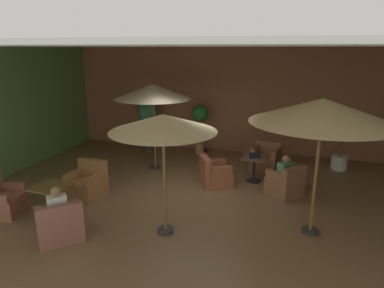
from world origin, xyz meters
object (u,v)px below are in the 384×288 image
(potted_tree_left_corner, at_px, (200,121))
(iced_drink_cup, at_px, (253,154))
(patron_blue_shirt, at_px, (285,169))
(patron_by_window, at_px, (57,205))
(armchair_front_right_south, at_px, (87,184))
(potted_tree_mid_right, at_px, (342,136))
(armchair_front_right_east, at_px, (60,225))
(patio_umbrella_center_beige, at_px, (153,92))
(armchair_front_left_south, at_px, (286,184))
(armchair_front_right_north, at_px, (2,201))
(open_laptop, at_px, (254,157))
(potted_tree_mid_left, at_px, (148,117))
(cafe_table_front_right, at_px, (51,193))
(cafe_table_front_left, at_px, (254,164))
(patio_umbrella_tall_red, at_px, (163,124))
(patio_umbrella_near_wall, at_px, (322,111))
(armchair_front_left_north, at_px, (265,159))
(armchair_front_left_east, at_px, (214,174))

(potted_tree_left_corner, xyz_separation_m, iced_drink_cup, (2.03, -1.96, -0.42))
(patron_blue_shirt, distance_m, patron_by_window, 5.27)
(armchair_front_right_south, height_order, potted_tree_mid_right, potted_tree_mid_right)
(patron_by_window, bearing_deg, armchair_front_right_east, -46.47)
(patron_blue_shirt, bearing_deg, patron_by_window, -141.19)
(patio_umbrella_center_beige, bearing_deg, armchair_front_right_east, -93.53)
(potted_tree_left_corner, xyz_separation_m, patron_by_window, (-1.19, -6.12, -0.46))
(armchair_front_left_south, height_order, armchair_front_right_south, armchair_front_right_south)
(armchair_front_right_north, height_order, potted_tree_left_corner, potted_tree_left_corner)
(armchair_front_left_south, distance_m, patron_blue_shirt, 0.38)
(open_laptop, bearing_deg, potted_tree_mid_left, 151.22)
(armchair_front_right_east, xyz_separation_m, patron_by_window, (-0.03, 0.03, 0.41))
(potted_tree_mid_left, height_order, potted_tree_mid_right, potted_tree_mid_left)
(cafe_table_front_right, xyz_separation_m, potted_tree_left_corner, (1.95, 5.33, 0.63))
(armchair_front_left_south, bearing_deg, cafe_table_front_left, 139.06)
(cafe_table_front_left, distance_m, armchair_front_left_south, 1.15)
(potted_tree_mid_left, distance_m, patron_by_window, 6.14)
(armchair_front_right_north, height_order, patio_umbrella_tall_red, patio_umbrella_tall_red)
(patio_umbrella_near_wall, height_order, potted_tree_mid_left, patio_umbrella_near_wall)
(cafe_table_front_right, bearing_deg, patron_blue_shirt, 27.29)
(potted_tree_mid_left, bearing_deg, armchair_front_left_north, -12.75)
(armchair_front_right_east, bearing_deg, potted_tree_mid_left, 96.81)
(patron_blue_shirt, height_order, patron_by_window, patron_by_window)
(armchair_front_left_north, relative_size, open_laptop, 2.47)
(cafe_table_front_left, relative_size, potted_tree_left_corner, 0.41)
(patron_by_window, bearing_deg, open_laptop, 49.96)
(armchair_front_left_north, height_order, iced_drink_cup, armchair_front_left_north)
(potted_tree_mid_right, height_order, iced_drink_cup, potted_tree_mid_right)
(armchair_front_right_north, xyz_separation_m, potted_tree_mid_right, (7.55, 5.15, 0.74))
(cafe_table_front_left, height_order, potted_tree_mid_left, potted_tree_mid_left)
(armchair_front_right_south, bearing_deg, patron_blue_shirt, 16.17)
(armchair_front_left_east, relative_size, open_laptop, 2.74)
(patio_umbrella_tall_red, bearing_deg, potted_tree_mid_right, 52.24)
(patio_umbrella_center_beige, relative_size, patio_umbrella_near_wall, 0.95)
(open_laptop, bearing_deg, iced_drink_cup, 101.17)
(cafe_table_front_left, xyz_separation_m, open_laptop, (-0.01, -0.13, 0.25))
(armchair_front_right_east, xyz_separation_m, potted_tree_left_corner, (1.17, 6.15, 0.86))
(patron_by_window, bearing_deg, patio_umbrella_near_wall, 18.22)
(patron_blue_shirt, xyz_separation_m, patron_by_window, (-4.11, -3.30, 0.02))
(armchair_front_right_north, bearing_deg, patron_by_window, -16.27)
(potted_tree_left_corner, bearing_deg, open_laptop, -46.94)
(armchair_front_left_east, distance_m, patron_blue_shirt, 1.87)
(patio_umbrella_tall_red, bearing_deg, potted_tree_mid_left, 115.86)
(cafe_table_front_right, distance_m, iced_drink_cup, 5.22)
(patron_blue_shirt, height_order, iced_drink_cup, patron_blue_shirt)
(armchair_front_left_east, distance_m, patio_umbrella_tall_red, 3.34)
(cafe_table_front_left, distance_m, armchair_front_left_north, 1.14)
(patio_umbrella_center_beige, distance_m, potted_tree_mid_left, 2.38)
(patio_umbrella_tall_red, bearing_deg, open_laptop, 65.70)
(armchair_front_left_north, height_order, potted_tree_left_corner, potted_tree_left_corner)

